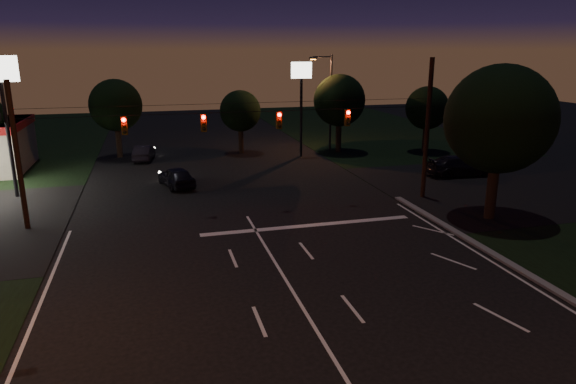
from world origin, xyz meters
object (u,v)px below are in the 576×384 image
object	(u,v)px
utility_pole_right	(422,197)
car_oncoming_a	(176,177)
tree_right_near	(498,120)
car_oncoming_b	(144,153)
car_cross	(460,166)

from	to	relation	value
utility_pole_right	car_oncoming_a	size ratio (longest dim) A/B	2.12
utility_pole_right	tree_right_near	distance (m)	7.61
car_oncoming_a	car_oncoming_b	bearing A→B (deg)	-92.62
car_cross	utility_pole_right	bearing A→B (deg)	131.95
car_oncoming_b	utility_pole_right	bearing A→B (deg)	145.60
utility_pole_right	car_cross	world-z (taller)	utility_pole_right
car_oncoming_b	tree_right_near	bearing A→B (deg)	140.78
tree_right_near	car_oncoming_b	distance (m)	29.61
utility_pole_right	car_oncoming_b	xyz separation A→B (m)	(-17.86, 16.97, 0.66)
car_oncoming_a	car_cross	xyz separation A→B (m)	(21.34, -2.37, 0.05)
utility_pole_right	car_oncoming_a	distance (m)	17.11
utility_pole_right	car_oncoming_b	bearing A→B (deg)	136.46
car_oncoming_b	car_cross	size ratio (longest dim) A/B	0.75
car_oncoming_b	car_cross	xyz separation A→B (m)	(23.60, -12.37, 0.11)
car_oncoming_b	car_cross	bearing A→B (deg)	161.48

